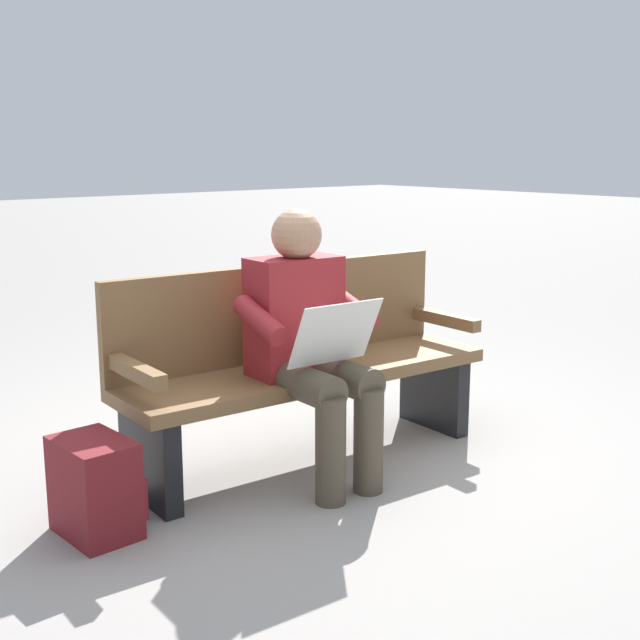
% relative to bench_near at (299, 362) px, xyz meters
% --- Properties ---
extents(ground_plane, '(40.00, 40.00, 0.00)m').
position_rel_bench_near_xyz_m(ground_plane, '(0.00, 0.07, -0.46)').
color(ground_plane, gray).
extents(bench_near, '(1.83, 0.60, 0.90)m').
position_rel_bench_near_xyz_m(bench_near, '(0.00, 0.00, 0.00)').
color(bench_near, brown).
rests_on(bench_near, ground).
extents(person_seated, '(0.59, 0.59, 1.18)m').
position_rel_bench_near_xyz_m(person_seated, '(0.13, 0.23, 0.17)').
color(person_seated, maroon).
rests_on(person_seated, ground).
extents(backpack, '(0.28, 0.34, 0.37)m').
position_rel_bench_near_xyz_m(backpack, '(1.10, 0.15, -0.28)').
color(backpack, maroon).
rests_on(backpack, ground).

